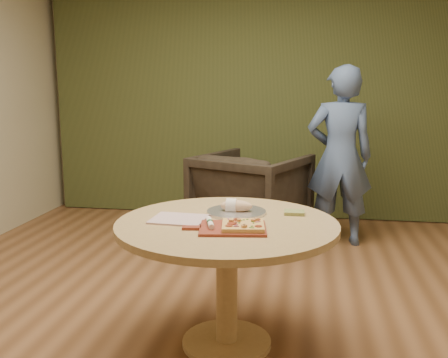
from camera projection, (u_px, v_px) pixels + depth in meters
name	position (u px, v px, depth m)	size (l,w,h in m)	color
room_shell	(208.00, 104.00, 2.87)	(5.04, 6.04, 2.84)	brown
curtain	(258.00, 95.00, 5.68)	(4.80, 0.14, 2.78)	#333B1B
pedestal_table	(227.00, 245.00, 2.84)	(1.26, 1.26, 0.75)	tan
pizza_paddle	(231.00, 228.00, 2.65)	(0.46, 0.32, 0.01)	maroon
flatbread_pizza	(243.00, 225.00, 2.64)	(0.25, 0.25, 0.04)	#DFB057
cutlery_roll	(210.00, 223.00, 2.68)	(0.08, 0.20, 0.03)	white
newspaper	(179.00, 219.00, 2.84)	(0.30, 0.25, 0.01)	white
serving_tray	(236.00, 212.00, 3.00)	(0.36, 0.36, 0.02)	silver
bread_roll	(235.00, 206.00, 2.99)	(0.19, 0.09, 0.09)	#E5BA8B
green_packet	(294.00, 212.00, 2.97)	(0.12, 0.10, 0.02)	#60692F
armchair	(251.00, 193.00, 4.85)	(0.93, 0.87, 0.96)	black
person_standing	(340.00, 157.00, 4.69)	(0.62, 0.41, 1.69)	#495F89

